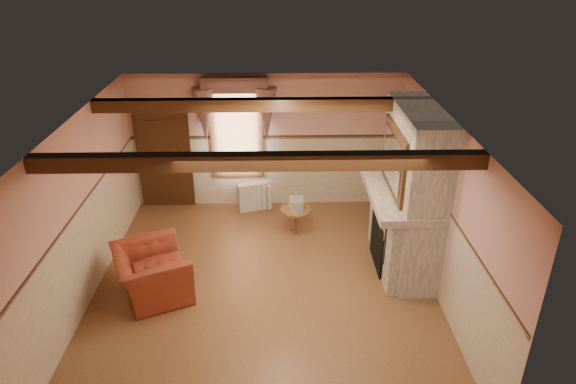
{
  "coord_description": "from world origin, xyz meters",
  "views": [
    {
      "loc": [
        0.22,
        -6.9,
        5.06
      ],
      "look_at": [
        0.39,
        0.8,
        1.32
      ],
      "focal_mm": 32.0,
      "sensor_mm": 36.0,
      "label": 1
    }
  ],
  "objects_px": {
    "armchair": "(152,273)",
    "radiator": "(255,196)",
    "side_table": "(296,221)",
    "bowl": "(402,189)",
    "mantel_clock": "(395,171)",
    "oil_lamp": "(399,177)"
  },
  "relations": [
    {
      "from": "oil_lamp",
      "to": "side_table",
      "type": "bearing_deg",
      "value": 153.8
    },
    {
      "from": "mantel_clock",
      "to": "side_table",
      "type": "bearing_deg",
      "value": 164.35
    },
    {
      "from": "armchair",
      "to": "bowl",
      "type": "bearing_deg",
      "value": -103.33
    },
    {
      "from": "armchair",
      "to": "bowl",
      "type": "xyz_separation_m",
      "value": [
        4.01,
        0.74,
        1.06
      ]
    },
    {
      "from": "mantel_clock",
      "to": "bowl",
      "type": "bearing_deg",
      "value": -90.0
    },
    {
      "from": "oil_lamp",
      "to": "mantel_clock",
      "type": "bearing_deg",
      "value": 90.0
    },
    {
      "from": "side_table",
      "to": "mantel_clock",
      "type": "xyz_separation_m",
      "value": [
        1.69,
        -0.47,
        1.25
      ]
    },
    {
      "from": "armchair",
      "to": "radiator",
      "type": "height_order",
      "value": "armchair"
    },
    {
      "from": "armchair",
      "to": "side_table",
      "type": "height_order",
      "value": "armchair"
    },
    {
      "from": "mantel_clock",
      "to": "radiator",
      "type": "bearing_deg",
      "value": 148.68
    },
    {
      "from": "radiator",
      "to": "oil_lamp",
      "type": "relative_size",
      "value": 2.5
    },
    {
      "from": "side_table",
      "to": "mantel_clock",
      "type": "relative_size",
      "value": 2.41
    },
    {
      "from": "oil_lamp",
      "to": "radiator",
      "type": "bearing_deg",
      "value": 143.09
    },
    {
      "from": "mantel_clock",
      "to": "oil_lamp",
      "type": "bearing_deg",
      "value": -90.0
    },
    {
      "from": "armchair",
      "to": "bowl",
      "type": "distance_m",
      "value": 4.22
    },
    {
      "from": "radiator",
      "to": "bowl",
      "type": "xyz_separation_m",
      "value": [
        2.5,
        -2.13,
        1.16
      ]
    },
    {
      "from": "radiator",
      "to": "bowl",
      "type": "bearing_deg",
      "value": -58.7
    },
    {
      "from": "bowl",
      "to": "mantel_clock",
      "type": "height_order",
      "value": "mantel_clock"
    },
    {
      "from": "armchair",
      "to": "side_table",
      "type": "relative_size",
      "value": 2.09
    },
    {
      "from": "side_table",
      "to": "bowl",
      "type": "relative_size",
      "value": 1.88
    },
    {
      "from": "bowl",
      "to": "mantel_clock",
      "type": "relative_size",
      "value": 1.28
    },
    {
      "from": "armchair",
      "to": "mantel_clock",
      "type": "bearing_deg",
      "value": -95.26
    }
  ]
}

